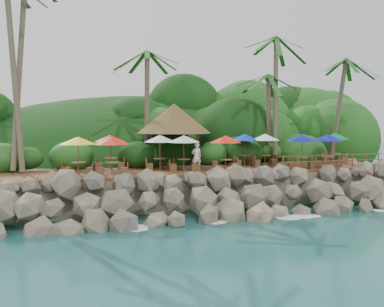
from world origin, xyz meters
name	(u,v)px	position (x,y,z in m)	size (l,w,h in m)	color
ground	(224,224)	(0.00, 0.00, 0.00)	(140.00, 140.00, 0.00)	#19514F
land_base	(160,170)	(0.00, 16.00, 1.05)	(32.00, 25.20, 2.10)	gray
jungle_hill	(145,172)	(0.00, 23.50, 0.00)	(44.80, 28.00, 15.40)	#143811
seawall	(212,196)	(0.00, 2.00, 1.15)	(29.00, 4.00, 2.30)	gray
terrace	(192,171)	(0.00, 6.00, 2.20)	(26.00, 5.00, 0.20)	brown
jungle_foliage	(163,183)	(0.00, 15.00, 0.00)	(44.00, 16.00, 12.00)	#143811
foam_line	(222,222)	(0.00, 0.30, 0.03)	(25.20, 0.80, 0.06)	white
palms	(189,32)	(0.56, 8.66, 12.07)	(30.94, 7.53, 14.46)	brown
palapa	(174,118)	(-0.43, 9.20, 5.79)	(5.65, 5.65, 4.60)	brown
dining_clusters	(218,141)	(1.80, 5.72, 4.27)	(21.50, 5.39, 2.37)	brown
railing	(333,160)	(9.51, 3.65, 2.91)	(8.30, 0.10, 1.00)	brown
waiter	(197,157)	(0.11, 5.34, 3.23)	(0.68, 0.45, 1.86)	white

